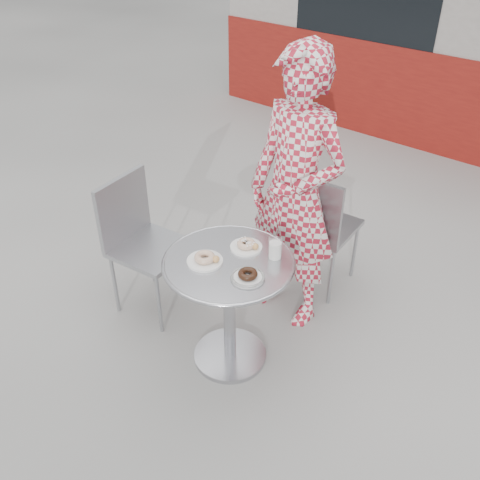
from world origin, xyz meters
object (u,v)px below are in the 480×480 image
Objects in this scene: chair_far at (319,249)px; plate_checker at (248,276)px; milk_cup at (275,249)px; chair_left at (153,271)px; plate_near at (205,259)px; bistro_table at (229,287)px; plate_far at (247,245)px; seated_person at (296,194)px.

plate_checker is at bearing 95.09° from chair_far.
milk_cup reaches higher than plate_checker.
chair_left is 7.93× the size of milk_cup.
chair_left is 4.74× the size of plate_near.
chair_left reaches higher than milk_cup.
chair_far is 1.13m from plate_checker.
bistro_table is 0.81× the size of chair_far.
bistro_table is 0.80× the size of chair_left.
plate_far is at bearing 69.95° from plate_near.
bistro_table is 0.76m from chair_left.
plate_far is at bearing -170.26° from milk_cup.
seated_person is 0.70m from plate_near.
chair_far is 1.15m from plate_near.
milk_cup is (0.17, -0.78, 0.50)m from chair_far.
bistro_table is at bearing -101.27° from chair_left.
bistro_table is at bearing 163.62° from plate_checker.
chair_left is at bearing 176.03° from bistro_table.
bistro_table is 1.00m from chair_far.
chair_far is 7.86× the size of milk_cup.
bistro_table is 0.68m from seated_person.
bistro_table is at bearing 85.50° from chair_far.
seated_person is at bearing 88.88° from plate_far.
milk_cup is (0.17, 0.18, 0.23)m from bistro_table.
seated_person is (0.71, 0.55, 0.59)m from chair_left.
chair_far reaches higher than bistro_table.
plate_far is 0.92× the size of plate_near.
chair_far reaches higher than plate_near.
chair_far is 0.93m from plate_far.
plate_near reaches higher than plate_far.
chair_left is at bearing 173.54° from plate_checker.
milk_cup is at bearing 9.74° from plate_far.
plate_near is 0.37m from milk_cup.
chair_left is 1.00m from plate_checker.
seated_person reaches higher than plate_far.
plate_far is 0.25m from plate_near.
bistro_table is 0.26m from plate_checker.
milk_cup is (0.16, -0.42, -0.09)m from seated_person.
seated_person reaches higher than plate_near.
chair_left is at bearing -138.39° from seated_person.
bistro_table is 0.25m from plate_far.
plate_checker is at bearing -89.66° from milk_cup.
plate_near is 0.26m from plate_checker.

